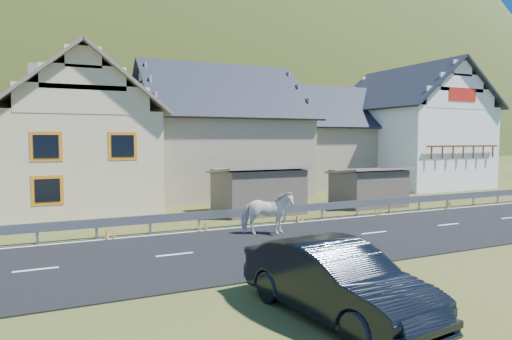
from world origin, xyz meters
name	(u,v)px	position (x,y,z in m)	size (l,w,h in m)	color
ground	(374,234)	(0.00, 0.00, 0.00)	(160.00, 160.00, 0.00)	#2F3F16
road	(374,233)	(0.00, 0.00, 0.02)	(60.00, 7.00, 0.04)	black
lane_markings	(374,233)	(0.00, 0.00, 0.04)	(60.00, 6.60, 0.01)	silver
guardrail	(322,207)	(0.00, 3.68, 0.56)	(28.10, 0.09, 0.75)	#93969B
shed_left	(258,191)	(-2.00, 6.50, 1.10)	(4.30, 3.30, 2.40)	#61574A
shed_right	(368,188)	(4.50, 6.00, 1.00)	(3.80, 2.90, 2.20)	#61574A
house_cream	(78,127)	(-10.00, 12.00, 4.36)	(7.80, 9.80, 8.30)	beige
house_stone_a	(218,125)	(-1.00, 15.00, 4.63)	(10.80, 9.80, 8.90)	gray
house_stone_b	(326,132)	(9.00, 17.00, 4.24)	(9.80, 8.80, 8.10)	gray
house_white	(410,122)	(15.00, 14.00, 5.06)	(8.80, 10.80, 9.70)	white
mountain	(91,197)	(5.00, 180.00, -20.00)	(440.00, 280.00, 260.00)	#26350E
horse	(267,213)	(-3.95, 1.53, 0.88)	(2.00, 0.91, 1.68)	silver
car	(336,280)	(-6.23, -6.32, 0.79)	(1.67, 4.79, 1.58)	black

